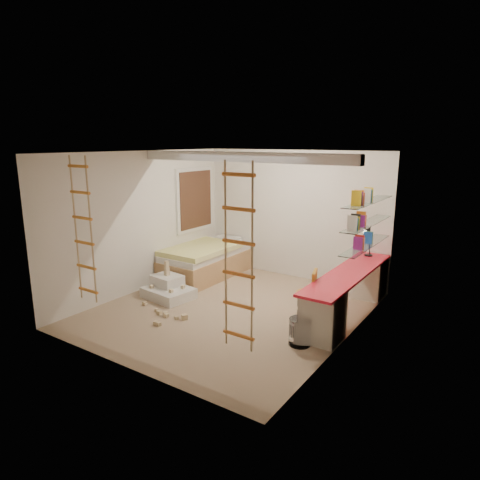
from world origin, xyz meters
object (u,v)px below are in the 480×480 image
Objects in this scene: swivel_chair at (311,306)px; desk at (348,292)px; bed at (206,261)px; play_platform at (168,289)px.

desk is at bearing 63.37° from swivel_chair.
bed is at bearing 173.51° from desk.
bed is 2.31× the size of swivel_chair.
swivel_chair reaches higher than desk.
swivel_chair is at bearing -19.99° from bed.
play_platform is (-3.00, -0.99, -0.26)m from desk.
play_platform is at bearing -81.81° from bed.
swivel_chair is 0.95× the size of play_platform.
desk is 3.17m from play_platform.
bed is (-3.20, 0.36, -0.07)m from desk.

